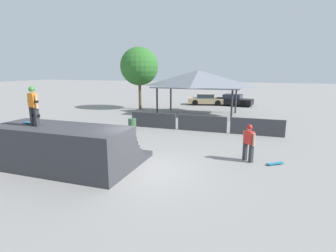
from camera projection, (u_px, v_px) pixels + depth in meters
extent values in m
plane|color=gray|center=(144.00, 170.00, 10.55)|extent=(160.00, 160.00, 0.00)
cube|color=#38383D|center=(77.00, 159.00, 11.50)|extent=(5.63, 3.89, 0.22)
cube|color=#38383D|center=(70.00, 158.00, 11.06)|extent=(5.63, 3.03, 0.22)
cube|color=#38383D|center=(67.00, 154.00, 10.87)|extent=(5.63, 2.71, 0.22)
cube|color=#38383D|center=(64.00, 149.00, 10.72)|extent=(5.63, 2.50, 0.22)
cube|color=#38383D|center=(63.00, 145.00, 10.61)|extent=(5.63, 2.35, 0.22)
cube|color=#38383D|center=(61.00, 140.00, 10.51)|extent=(5.63, 2.24, 0.22)
cube|color=#38383D|center=(60.00, 135.00, 10.43)|extent=(5.63, 2.17, 0.22)
cube|color=#38383D|center=(59.00, 129.00, 10.36)|extent=(5.63, 2.13, 0.22)
cylinder|color=silver|center=(76.00, 123.00, 11.32)|extent=(5.52, 0.07, 0.07)
cube|color=#2D2D33|center=(37.00, 117.00, 10.31)|extent=(0.18, 0.18, 0.76)
cube|color=black|center=(37.00, 116.00, 10.32)|extent=(0.21, 0.17, 0.11)
cube|color=#2D2D33|center=(32.00, 116.00, 10.50)|extent=(0.18, 0.18, 0.76)
cube|color=black|center=(33.00, 115.00, 10.51)|extent=(0.21, 0.17, 0.11)
cube|color=orange|center=(33.00, 100.00, 10.27)|extent=(0.45, 0.31, 0.54)
cylinder|color=tan|center=(36.00, 102.00, 10.13)|extent=(0.13, 0.13, 0.54)
cylinder|color=black|center=(36.00, 102.00, 10.13)|extent=(0.19, 0.19, 0.08)
cylinder|color=tan|center=(29.00, 101.00, 10.42)|extent=(0.13, 0.13, 0.54)
cylinder|color=black|center=(29.00, 101.00, 10.42)|extent=(0.19, 0.19, 0.08)
sphere|color=tan|center=(32.00, 90.00, 10.18)|extent=(0.21, 0.21, 0.21)
sphere|color=#337F33|center=(32.00, 89.00, 10.18)|extent=(0.23, 0.23, 0.23)
cylinder|color=blue|center=(38.00, 123.00, 10.82)|extent=(0.05, 0.03, 0.05)
cylinder|color=blue|center=(35.00, 124.00, 10.69)|extent=(0.05, 0.03, 0.05)
cylinder|color=blue|center=(28.00, 123.00, 10.97)|extent=(0.05, 0.03, 0.05)
cylinder|color=blue|center=(26.00, 123.00, 10.84)|extent=(0.05, 0.03, 0.05)
cube|color=teal|center=(32.00, 123.00, 10.82)|extent=(0.81, 0.21, 0.02)
cube|color=teal|center=(39.00, 123.00, 10.70)|extent=(0.10, 0.20, 0.02)
cube|color=#2D2D33|center=(245.00, 151.00, 11.69)|extent=(0.21, 0.21, 0.80)
cube|color=#2D2D33|center=(251.00, 154.00, 11.39)|extent=(0.21, 0.21, 0.80)
cube|color=red|center=(249.00, 137.00, 11.40)|extent=(0.47, 0.45, 0.57)
cylinder|color=tan|center=(244.00, 137.00, 11.63)|extent=(0.15, 0.15, 0.57)
cylinder|color=tan|center=(254.00, 140.00, 11.18)|extent=(0.15, 0.15, 0.57)
sphere|color=tan|center=(250.00, 128.00, 11.31)|extent=(0.22, 0.22, 0.22)
sphere|color=#B21919|center=(250.00, 127.00, 11.30)|extent=(0.25, 0.25, 0.25)
cylinder|color=green|center=(272.00, 165.00, 11.06)|extent=(0.06, 0.06, 0.05)
cylinder|color=green|center=(270.00, 164.00, 11.19)|extent=(0.06, 0.06, 0.05)
cylinder|color=green|center=(281.00, 164.00, 11.20)|extent=(0.06, 0.06, 0.05)
cylinder|color=green|center=(279.00, 163.00, 11.33)|extent=(0.06, 0.06, 0.05)
cube|color=teal|center=(275.00, 163.00, 11.19)|extent=(0.75, 0.63, 0.02)
cube|color=teal|center=(268.00, 164.00, 11.07)|extent=(0.20, 0.22, 0.02)
cube|color=#3D3D42|center=(153.00, 120.00, 18.28)|extent=(3.23, 0.12, 1.05)
cube|color=#3D3D42|center=(202.00, 123.00, 17.19)|extent=(3.23, 0.12, 1.05)
cube|color=#3D3D42|center=(257.00, 127.00, 16.10)|extent=(3.23, 0.12, 1.05)
cylinder|color=#2D2D33|center=(157.00, 102.00, 22.76)|extent=(0.16, 0.16, 2.43)
cylinder|color=#2D2D33|center=(232.00, 105.00, 20.75)|extent=(0.16, 0.16, 2.43)
cylinder|color=#2D2D33|center=(171.00, 98.00, 26.29)|extent=(0.16, 0.16, 2.43)
cylinder|color=#2D2D33|center=(236.00, 100.00, 24.27)|extent=(0.16, 0.16, 2.43)
cube|color=slate|center=(198.00, 87.00, 23.25)|extent=(7.48, 4.48, 0.10)
pyramid|color=slate|center=(198.00, 78.00, 23.09)|extent=(7.33, 4.39, 1.41)
cylinder|color=brown|center=(140.00, 95.00, 26.70)|extent=(0.28, 0.28, 2.95)
sphere|color=#2D6B28|center=(139.00, 66.00, 26.10)|extent=(3.79, 3.79, 3.79)
cylinder|color=#385B3D|center=(132.00, 125.00, 17.21)|extent=(0.52, 0.52, 0.85)
cube|color=tan|center=(206.00, 101.00, 30.35)|extent=(4.44, 2.57, 0.62)
cube|color=#283342|center=(205.00, 96.00, 30.25)|extent=(2.19, 1.84, 0.46)
cube|color=tan|center=(206.00, 94.00, 30.20)|extent=(2.10, 1.78, 0.04)
cylinder|color=black|center=(217.00, 101.00, 31.01)|extent=(0.67, 0.33, 0.64)
cylinder|color=black|center=(218.00, 103.00, 29.45)|extent=(0.67, 0.33, 0.64)
cylinder|color=black|center=(195.00, 101.00, 31.31)|extent=(0.67, 0.33, 0.64)
cylinder|color=black|center=(195.00, 103.00, 29.76)|extent=(0.67, 0.33, 0.64)
cube|color=black|center=(233.00, 101.00, 29.61)|extent=(4.43, 2.42, 0.62)
cube|color=#283342|center=(233.00, 97.00, 29.55)|extent=(2.16, 1.77, 0.46)
cube|color=black|center=(233.00, 95.00, 29.50)|extent=(2.07, 1.72, 0.04)
cylinder|color=black|center=(246.00, 103.00, 29.73)|extent=(0.66, 0.30, 0.64)
cylinder|color=black|center=(243.00, 104.00, 28.36)|extent=(0.66, 0.30, 0.64)
cylinder|color=black|center=(224.00, 101.00, 30.93)|extent=(0.66, 0.30, 0.64)
cylinder|color=black|center=(220.00, 103.00, 29.56)|extent=(0.66, 0.30, 0.64)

